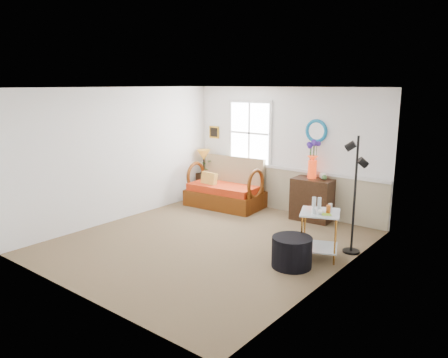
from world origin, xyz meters
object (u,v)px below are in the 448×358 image
Objects in this scene: lamp_stand at (205,185)px; floor_lamp at (355,196)px; ottoman at (292,252)px; cabinet at (313,199)px; side_table at (319,235)px; loveseat at (225,183)px.

floor_lamp is (4.14, -1.19, 0.65)m from lamp_stand.
ottoman is at bearing -31.96° from lamp_stand.
cabinet is 1.13× the size of side_table.
cabinet reaches higher than side_table.
floor_lamp reaches higher than lamp_stand.
side_table is at bearing -24.09° from lamp_stand.
ottoman is (-0.47, -1.09, -0.71)m from floor_lamp.
side_table reaches higher than lamp_stand.
side_table is 1.24× the size of ottoman.
ottoman is at bearing -73.26° from cabinet.
floor_lamp is (0.33, 0.51, 0.57)m from side_table.
cabinet reaches higher than lamp_stand.
lamp_stand is at bearing 148.04° from ottoman.
floor_lamp reaches higher than ottoman.
side_table is (3.81, -1.70, 0.08)m from lamp_stand.
lamp_stand is (-0.86, 0.34, -0.25)m from loveseat.
lamp_stand is 2.83m from cabinet.
floor_lamp is at bearing -19.46° from loveseat.
side_table is at bearing 75.83° from ottoman.
ottoman is (-0.15, -0.58, -0.14)m from side_table.
lamp_stand is at bearing 146.92° from floor_lamp.
cabinet is (2.83, -0.01, 0.13)m from lamp_stand.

